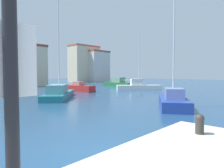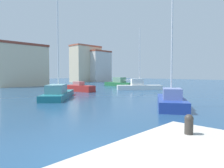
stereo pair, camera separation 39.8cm
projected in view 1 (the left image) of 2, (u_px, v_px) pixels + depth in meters
name	position (u px, v px, depth m)	size (l,w,h in m)	color
water	(81.00, 92.00, 31.21)	(160.00, 160.00, 0.00)	navy
mooring_bollard	(200.00, 123.00, 5.94)	(0.25, 0.25, 0.58)	#38332D
sailboat_teal_mid_harbor	(59.00, 93.00, 22.94)	(7.51, 7.70, 11.42)	#1E707A
sailboat_blue_outer_mooring	(173.00, 100.00, 16.87)	(6.61, 5.19, 10.51)	#233D93
sailboat_white_distant_east	(138.00, 86.00, 35.65)	(7.03, 6.52, 10.49)	white
motorboat_red_distant_north	(79.00, 88.00, 31.95)	(2.18, 5.70, 1.53)	#B22823
motorboat_green_inner_mooring	(118.00, 83.00, 45.91)	(2.70, 7.72, 1.95)	#28703D
warehouse_block	(16.00, 65.00, 46.20)	(10.72, 9.58, 9.25)	beige
waterfront_apartments	(84.00, 64.00, 68.94)	(10.05, 5.19, 12.09)	beige
harbor_office	(94.00, 66.00, 70.86)	(7.61, 8.67, 10.44)	beige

